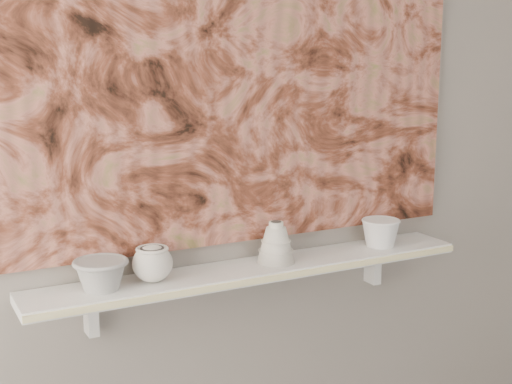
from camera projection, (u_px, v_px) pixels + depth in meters
wall_back at (241, 124)px, 2.15m from camera, size 3.60×0.00×3.60m
shelf at (256, 270)px, 2.16m from camera, size 1.40×0.18×0.03m
shelf_stripe at (270, 279)px, 2.08m from camera, size 1.40×0.01×0.02m
bracket_left at (91, 314)px, 2.00m from camera, size 0.03×0.06×0.12m
bracket_right at (373, 266)px, 2.45m from camera, size 0.03×0.06×0.12m
painting at (243, 60)px, 2.10m from camera, size 1.50×0.02×1.10m
house_motif at (366, 154)px, 2.36m from camera, size 0.09×0.00×0.08m
bowl_grey at (101, 274)px, 1.93m from camera, size 0.18×0.18×0.09m
cup_cream at (153, 264)px, 2.00m from camera, size 0.14×0.14×0.10m
bell_vessel at (276, 242)px, 2.17m from camera, size 0.15×0.15×0.13m
bowl_white at (381, 232)px, 2.36m from camera, size 0.15×0.15×0.09m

